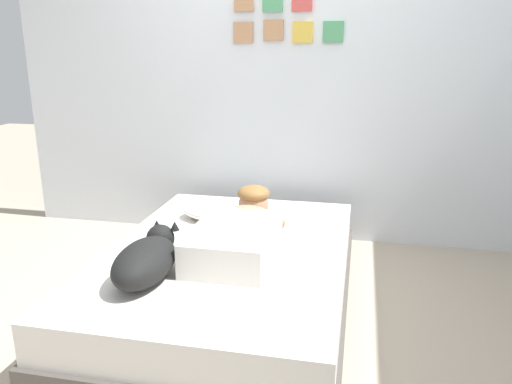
{
  "coord_description": "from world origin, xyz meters",
  "views": [
    {
      "loc": [
        0.55,
        -2.38,
        1.44
      ],
      "look_at": [
        -0.05,
        0.46,
        0.6
      ],
      "focal_mm": 35.11,
      "sensor_mm": 36.0,
      "label": 1
    }
  ],
  "objects": [
    {
      "name": "dog",
      "position": [
        -0.43,
        -0.29,
        0.45
      ],
      "size": [
        0.26,
        0.57,
        0.21
      ],
      "color": "black",
      "rests_on": "bed"
    },
    {
      "name": "pillow",
      "position": [
        -0.31,
        0.63,
        0.4
      ],
      "size": [
        0.52,
        0.32,
        0.11
      ],
      "primitive_type": "ellipsoid",
      "color": "white",
      "rests_on": "bed"
    },
    {
      "name": "back_wall",
      "position": [
        -0.0,
        1.38,
        1.25
      ],
      "size": [
        4.26,
        0.12,
        2.5
      ],
      "color": "silver",
      "rests_on": "ground"
    },
    {
      "name": "bed",
      "position": [
        -0.15,
        0.16,
        0.17
      ],
      "size": [
        1.36,
        2.0,
        0.35
      ],
      "color": "#4C4742",
      "rests_on": "ground"
    },
    {
      "name": "person_lying",
      "position": [
        -0.08,
        0.17,
        0.45
      ],
      "size": [
        0.43,
        0.92,
        0.27
      ],
      "color": "silver",
      "rests_on": "bed"
    },
    {
      "name": "ground_plane",
      "position": [
        0.0,
        0.0,
        0.0
      ],
      "size": [
        12.52,
        12.52,
        0.0
      ],
      "primitive_type": "plane",
      "color": "tan"
    },
    {
      "name": "cell_phone",
      "position": [
        -0.37,
        0.08,
        0.35
      ],
      "size": [
        0.07,
        0.14,
        0.01
      ],
      "primitive_type": "cube",
      "color": "black",
      "rests_on": "bed"
    },
    {
      "name": "coffee_cup",
      "position": [
        0.05,
        0.52,
        0.39
      ],
      "size": [
        0.12,
        0.09,
        0.07
      ],
      "color": "#D84C47",
      "rests_on": "bed"
    }
  ]
}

